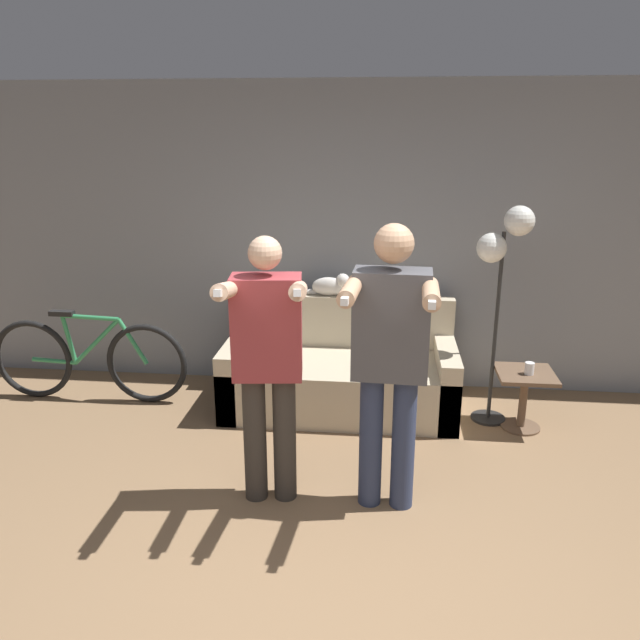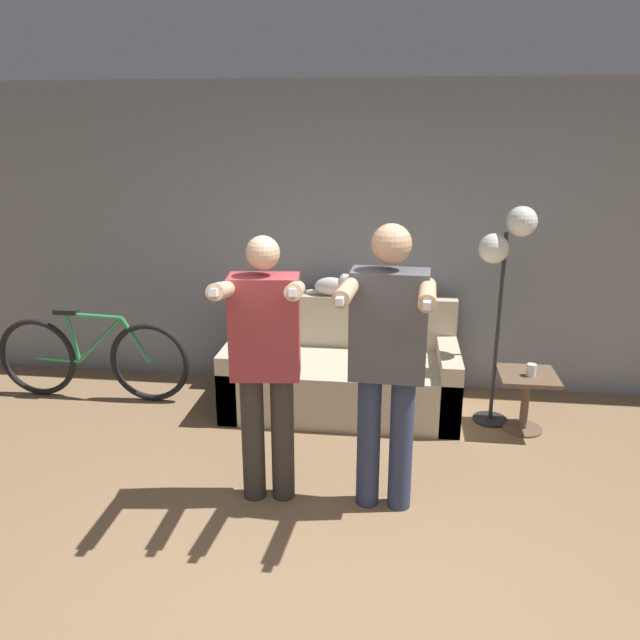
% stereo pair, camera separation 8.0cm
% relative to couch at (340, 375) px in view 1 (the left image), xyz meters
% --- Properties ---
extents(ground_plane, '(16.00, 16.00, 0.00)m').
position_rel_couch_xyz_m(ground_plane, '(0.14, -2.34, -0.27)').
color(ground_plane, '#846647').
extents(wall_back, '(10.00, 0.05, 2.60)m').
position_rel_couch_xyz_m(wall_back, '(0.14, 0.55, 1.03)').
color(wall_back, gray).
rests_on(wall_back, ground_plane).
extents(couch, '(1.85, 0.89, 0.86)m').
position_rel_couch_xyz_m(couch, '(0.00, 0.00, 0.00)').
color(couch, beige).
rests_on(couch, ground_plane).
extents(person_left, '(0.53, 0.70, 1.65)m').
position_rel_couch_xyz_m(person_left, '(-0.33, -1.39, 0.68)').
color(person_left, '#38332D').
rests_on(person_left, ground_plane).
extents(person_right, '(0.52, 0.69, 1.73)m').
position_rel_couch_xyz_m(person_right, '(0.38, -1.39, 0.73)').
color(person_right, '#2D3856').
rests_on(person_right, ground_plane).
extents(cat, '(0.40, 0.12, 0.19)m').
position_rel_couch_xyz_m(cat, '(-0.11, 0.33, 0.68)').
color(cat, silver).
rests_on(cat, couch).
extents(floor_lamp, '(0.40, 0.27, 1.69)m').
position_rel_couch_xyz_m(floor_lamp, '(1.20, -0.12, 1.08)').
color(floor_lamp, black).
rests_on(floor_lamp, ground_plane).
extents(side_table, '(0.42, 0.42, 0.46)m').
position_rel_couch_xyz_m(side_table, '(1.42, -0.25, 0.05)').
color(side_table, brown).
rests_on(side_table, ground_plane).
extents(cup, '(0.07, 0.07, 0.09)m').
position_rel_couch_xyz_m(cup, '(1.43, -0.28, 0.23)').
color(cup, white).
rests_on(cup, side_table).
extents(bicycle, '(1.69, 0.07, 0.78)m').
position_rel_couch_xyz_m(bicycle, '(-2.11, -0.09, 0.09)').
color(bicycle, black).
rests_on(bicycle, ground_plane).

